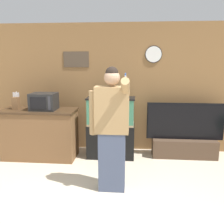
{
  "coord_description": "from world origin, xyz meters",
  "views": [
    {
      "loc": [
        0.54,
        -2.46,
        1.88
      ],
      "look_at": [
        0.19,
        1.47,
        1.05
      ],
      "focal_mm": 40.0,
      "sensor_mm": 36.0,
      "label": 1
    }
  ],
  "objects_px": {
    "tv_on_stand": "(184,141)",
    "microwave": "(44,101)",
    "knife_block": "(16,103)",
    "aquarium_on_stand": "(111,128)",
    "counter_island": "(40,134)",
    "person_standing": "(111,128)"
  },
  "relations": [
    {
      "from": "microwave",
      "to": "person_standing",
      "type": "relative_size",
      "value": 0.26
    },
    {
      "from": "counter_island",
      "to": "aquarium_on_stand",
      "type": "bearing_deg",
      "value": 6.01
    },
    {
      "from": "tv_on_stand",
      "to": "microwave",
      "type": "bearing_deg",
      "value": -173.68
    },
    {
      "from": "microwave",
      "to": "tv_on_stand",
      "type": "bearing_deg",
      "value": 6.32
    },
    {
      "from": "tv_on_stand",
      "to": "aquarium_on_stand",
      "type": "bearing_deg",
      "value": -174.23
    },
    {
      "from": "knife_block",
      "to": "tv_on_stand",
      "type": "relative_size",
      "value": 0.23
    },
    {
      "from": "knife_block",
      "to": "aquarium_on_stand",
      "type": "bearing_deg",
      "value": 4.85
    },
    {
      "from": "knife_block",
      "to": "aquarium_on_stand",
      "type": "height_order",
      "value": "knife_block"
    },
    {
      "from": "microwave",
      "to": "person_standing",
      "type": "xyz_separation_m",
      "value": [
        1.37,
        -1.11,
        -0.18
      ]
    },
    {
      "from": "counter_island",
      "to": "microwave",
      "type": "xyz_separation_m",
      "value": [
        0.11,
        -0.01,
        0.63
      ]
    },
    {
      "from": "knife_block",
      "to": "tv_on_stand",
      "type": "xyz_separation_m",
      "value": [
        3.23,
        0.3,
        -0.77
      ]
    },
    {
      "from": "counter_island",
      "to": "knife_block",
      "type": "bearing_deg",
      "value": -178.81
    },
    {
      "from": "person_standing",
      "to": "counter_island",
      "type": "bearing_deg",
      "value": 143.05
    },
    {
      "from": "person_standing",
      "to": "aquarium_on_stand",
      "type": "bearing_deg",
      "value": 95.57
    },
    {
      "from": "microwave",
      "to": "aquarium_on_stand",
      "type": "relative_size",
      "value": 0.4
    },
    {
      "from": "person_standing",
      "to": "tv_on_stand",
      "type": "bearing_deg",
      "value": 46.96
    },
    {
      "from": "microwave",
      "to": "aquarium_on_stand",
      "type": "xyz_separation_m",
      "value": [
        1.25,
        0.15,
        -0.52
      ]
    },
    {
      "from": "counter_island",
      "to": "person_standing",
      "type": "xyz_separation_m",
      "value": [
        1.48,
        -1.12,
        0.45
      ]
    },
    {
      "from": "counter_island",
      "to": "tv_on_stand",
      "type": "xyz_separation_m",
      "value": [
        2.79,
        0.29,
        -0.17
      ]
    },
    {
      "from": "knife_block",
      "to": "tv_on_stand",
      "type": "distance_m",
      "value": 3.33
    },
    {
      "from": "microwave",
      "to": "knife_block",
      "type": "distance_m",
      "value": 0.55
    },
    {
      "from": "aquarium_on_stand",
      "to": "person_standing",
      "type": "relative_size",
      "value": 0.66
    }
  ]
}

